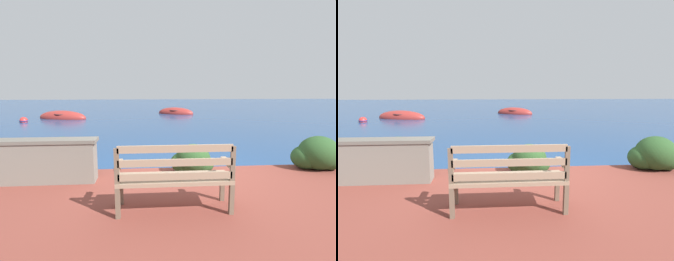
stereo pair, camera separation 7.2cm
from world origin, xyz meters
TOP-DOWN VIEW (x-y plane):
  - ground_plane at (0.00, 0.00)m, footprint 80.00×80.00m
  - park_bench at (-0.43, -1.91)m, footprint 1.52×0.48m
  - stone_wall at (-2.50, -0.66)m, footprint 1.72×0.39m
  - hedge_clump_far_left at (-2.38, -0.27)m, footprint 1.06×0.76m
  - hedge_clump_left at (0.08, -0.36)m, footprint 0.83×0.60m
  - hedge_clump_centre at (2.63, -0.33)m, footprint 0.99×0.71m
  - rowboat_nearest at (-5.90, 11.22)m, footprint 3.27×1.87m
  - rowboat_mid at (1.34, 13.77)m, footprint 2.83×2.16m
  - mooring_buoy at (-7.54, 9.74)m, footprint 0.46×0.46m

SIDE VIEW (x-z plane):
  - ground_plane at x=0.00m, z-range 0.00..0.00m
  - rowboat_mid at x=1.34m, z-range -0.34..0.48m
  - rowboat_nearest at x=-5.90m, z-range -0.37..0.51m
  - mooring_buoy at x=-7.54m, z-range -0.14..0.28m
  - hedge_clump_left at x=0.08m, z-range 0.18..0.75m
  - hedge_clump_centre at x=2.63m, z-range 0.17..0.85m
  - hedge_clump_far_left at x=-2.38m, z-range 0.17..0.89m
  - stone_wall at x=-2.50m, z-range 0.22..0.98m
  - park_bench at x=-0.43m, z-range 0.24..1.17m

